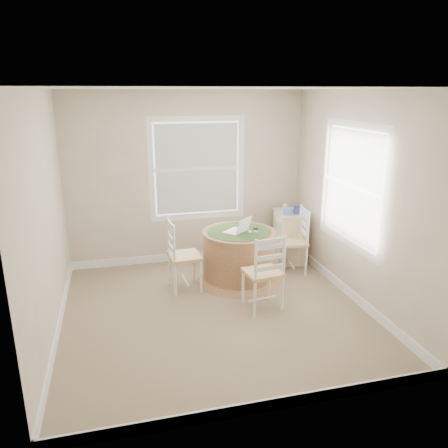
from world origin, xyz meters
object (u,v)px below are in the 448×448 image
object	(u,v)px
laptop	(237,230)
corner_chest	(289,236)
round_table	(239,254)
chair_left	(185,256)
chair_right	(292,241)
chair_near	(263,272)

from	to	relation	value
laptop	corner_chest	distance (m)	1.21
round_table	chair_left	size ratio (longest dim) A/B	1.26
chair_right	round_table	bearing A→B (deg)	-75.19
round_table	laptop	bearing A→B (deg)	-153.46
chair_left	corner_chest	bearing A→B (deg)	-74.22
chair_left	chair_right	xyz separation A→B (m)	(1.61, 0.19, 0.00)
chair_right	corner_chest	xyz separation A→B (m)	(0.14, 0.43, -0.08)
chair_left	laptop	bearing A→B (deg)	-89.03
round_table	laptop	xyz separation A→B (m)	(-0.03, -0.02, 0.36)
round_table	chair_left	bearing A→B (deg)	-177.64
laptop	corner_chest	xyz separation A→B (m)	(1.01, 0.56, -0.36)
laptop	corner_chest	size ratio (longest dim) A/B	0.54
round_table	chair_left	distance (m)	0.79
laptop	chair_near	bearing A→B (deg)	53.49
chair_near	corner_chest	bearing A→B (deg)	-130.40
chair_left	round_table	bearing A→B (deg)	-87.94
round_table	corner_chest	size ratio (longest dim) A/B	1.52
chair_near	chair_left	bearing A→B (deg)	-50.38
round_table	chair_near	world-z (taller)	chair_near
chair_near	corner_chest	world-z (taller)	chair_near
corner_chest	laptop	bearing A→B (deg)	-142.84
chair_near	corner_chest	distance (m)	1.69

